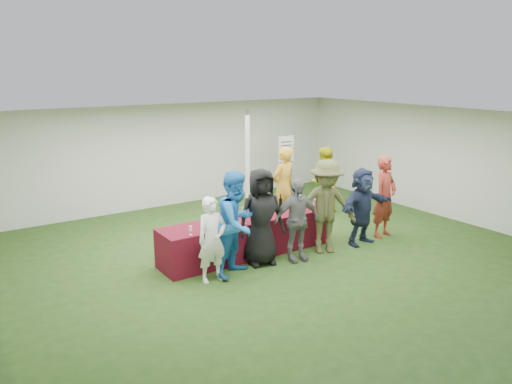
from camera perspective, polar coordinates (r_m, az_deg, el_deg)
ground at (r=10.45m, az=0.34°, el=-6.18°), size 60.00×60.00×0.00m
tent at (r=11.31m, az=-0.97°, el=2.51°), size 10.00×10.00×10.00m
serving_table at (r=9.88m, az=-0.97°, el=-5.09°), size 3.60×0.80×0.75m
wine_bottles at (r=10.18m, az=1.47°, el=-1.57°), size 0.67×0.12×0.32m
wine_glasses at (r=9.31m, az=-2.27°, el=-3.16°), size 2.72×0.16×0.16m
water_bottle at (r=9.78m, az=-1.43°, el=-2.35°), size 0.07×0.07×0.23m
bar_towel at (r=10.63m, az=5.55°, el=-1.55°), size 0.25×0.18×0.03m
dump_bucket at (r=10.53m, az=7.26°, el=-1.33°), size 0.26×0.26×0.18m
wine_list_sign at (r=13.69m, az=3.45°, el=4.37°), size 0.50×0.03×1.80m
staff_pourer at (r=11.56m, az=3.13°, el=0.60°), size 0.75×0.58×1.86m
staff_back at (r=12.63m, az=7.72°, el=1.30°), size 0.95×0.82×1.70m
customer_0 at (r=8.60m, az=-5.04°, el=-5.44°), size 0.55×0.36×1.50m
customer_1 at (r=8.80m, az=-2.21°, el=-3.60°), size 1.14×1.05×1.89m
customer_2 at (r=9.28m, az=0.59°, el=-2.85°), size 1.00×0.76×1.83m
customer_3 at (r=9.48m, az=4.66°, el=-3.24°), size 0.99×0.54×1.61m
customer_4 at (r=9.93m, az=8.00°, el=-1.68°), size 1.40×1.15×1.89m
customer_5 at (r=10.58m, az=12.03°, el=-1.60°), size 1.56×0.65×1.63m
customer_6 at (r=11.15m, az=14.50°, el=-0.54°), size 0.72×0.54×1.78m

